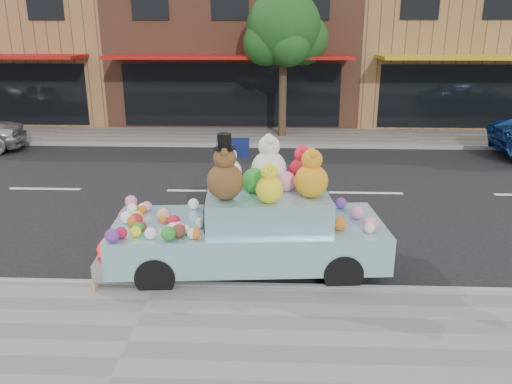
{
  "coord_description": "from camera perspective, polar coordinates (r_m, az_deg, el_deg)",
  "views": [
    {
      "loc": [
        1.8,
        -11.72,
        3.74
      ],
      "look_at": [
        1.47,
        -3.93,
        1.25
      ],
      "focal_mm": 35.0,
      "sensor_mm": 36.0,
      "label": 1
    }
  ],
  "objects": [
    {
      "name": "ground",
      "position": [
        12.43,
        -6.05,
        0.11
      ],
      "size": [
        120.0,
        120.0,
        0.0
      ],
      "primitive_type": "plane",
      "color": "black",
      "rests_on": "ground"
    },
    {
      "name": "near_sidewalk",
      "position": [
        6.63,
        -14.4,
        -16.62
      ],
      "size": [
        60.0,
        3.0,
        0.12
      ],
      "primitive_type": "cube",
      "color": "gray",
      "rests_on": "ground"
    },
    {
      "name": "far_sidewalk",
      "position": [
        18.67,
        -3.2,
        6.33
      ],
      "size": [
        60.0,
        3.0,
        0.12
      ],
      "primitive_type": "cube",
      "color": "gray",
      "rests_on": "ground"
    },
    {
      "name": "near_kerb",
      "position": [
        7.86,
        -11.32,
        -10.52
      ],
      "size": [
        60.0,
        0.12,
        0.13
      ],
      "primitive_type": "cube",
      "color": "gray",
      "rests_on": "ground"
    },
    {
      "name": "far_kerb",
      "position": [
        17.21,
        -3.68,
        5.36
      ],
      "size": [
        60.0,
        0.12,
        0.13
      ],
      "primitive_type": "cube",
      "color": "gray",
      "rests_on": "ground"
    },
    {
      "name": "storefront_left",
      "position": [
        26.46,
        -25.11,
        15.94
      ],
      "size": [
        10.0,
        9.8,
        7.3
      ],
      "color": "#976A3F",
      "rests_on": "ground"
    },
    {
      "name": "storefront_mid",
      "position": [
        23.76,
        -2.04,
        17.49
      ],
      "size": [
        10.0,
        9.8,
        7.3
      ],
      "color": "brown",
      "rests_on": "ground"
    },
    {
      "name": "storefront_right",
      "position": [
        25.07,
        22.43,
        16.24
      ],
      "size": [
        10.0,
        9.8,
        7.3
      ],
      "color": "#976A3F",
      "rests_on": "ground"
    },
    {
      "name": "street_tree",
      "position": [
        18.27,
        3.26,
        17.56
      ],
      "size": [
        3.0,
        2.7,
        5.22
      ],
      "color": "#38281C",
      "rests_on": "ground"
    },
    {
      "name": "art_car",
      "position": [
        8.04,
        -0.66,
        -3.65
      ],
      "size": [
        4.61,
        2.1,
        2.35
      ],
      "rotation": [
        0.0,
        0.0,
        0.08
      ],
      "color": "black",
      "rests_on": "ground"
    }
  ]
}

